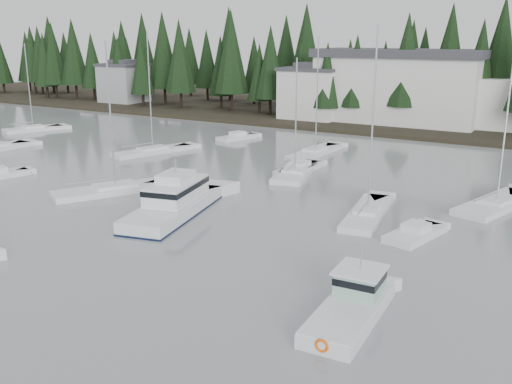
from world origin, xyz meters
TOP-DOWN VIEW (x-y plane):
  - far_shore_land at (0.00, 97.00)m, footprint 240.00×54.00m
  - conifer_treeline at (0.00, 86.00)m, footprint 200.00×22.00m
  - house_west at (-18.00, 79.00)m, footprint 9.54×7.42m
  - house_far_west at (-60.00, 81.00)m, footprint 8.48×7.42m
  - harbor_inn at (-2.96, 82.34)m, footprint 29.50×11.50m
  - cabin_cruiser_center at (-6.08, 28.86)m, footprint 6.04×12.11m
  - lobster_boat_teal at (11.98, 20.00)m, footprint 2.95×7.54m
  - sailboat_2 at (-3.73, 44.91)m, footprint 5.00×9.10m
  - sailboat_4 at (-14.64, 31.24)m, footprint 7.89×10.92m
  - sailboat_5 at (-48.70, 49.86)m, footprint 5.65×8.53m
  - sailboat_8 at (-23.07, 46.16)m, footprint 5.50×10.25m
  - sailboat_9 at (15.24, 43.66)m, footprint 5.63×10.30m
  - sailboat_10 at (-6.35, 55.47)m, footprint 2.98×10.13m
  - sailboat_11 at (7.07, 35.95)m, footprint 3.81×9.79m
  - runabout_1 at (11.54, 33.06)m, footprint 3.37×5.65m
  - runabout_3 at (-19.44, 59.13)m, footprint 3.75×6.26m
  - runabout_4 at (-4.12, 46.77)m, footprint 2.67×6.98m

SIDE VIEW (x-z plane):
  - far_shore_land at x=0.00m, z-range -0.50..0.50m
  - conifer_treeline at x=0.00m, z-range -10.00..10.00m
  - sailboat_9 at x=15.24m, z-range -5.96..6.07m
  - sailboat_2 at x=-3.73m, z-range -5.92..6.04m
  - sailboat_4 at x=-14.64m, z-range -6.71..6.83m
  - sailboat_5 at x=-48.70m, z-range -6.36..6.51m
  - sailboat_10 at x=-6.35m, z-range -6.87..7.02m
  - sailboat_8 at x=-23.07m, z-range -7.10..7.26m
  - sailboat_11 at x=7.07m, z-range -7.32..7.51m
  - runabout_1 at x=11.54m, z-range -0.58..0.84m
  - runabout_3 at x=-19.44m, z-range -0.58..0.84m
  - runabout_4 at x=-4.12m, z-range -0.58..0.84m
  - lobster_boat_teal at x=11.98m, z-range -1.57..2.55m
  - cabin_cruiser_center at x=-6.08m, z-range -1.74..3.24m
  - house_far_west at x=-60.00m, z-range 0.28..8.53m
  - house_west at x=-18.00m, z-range 0.28..9.03m
  - harbor_inn at x=-2.96m, z-range 0.33..11.23m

